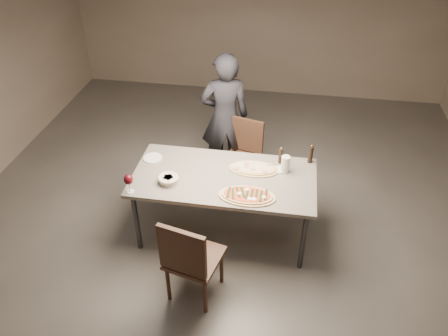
% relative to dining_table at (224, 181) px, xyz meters
% --- Properties ---
extents(room, '(7.00, 7.00, 7.00)m').
position_rel_dining_table_xyz_m(room, '(0.00, 0.00, 0.71)').
color(room, '#555049').
rests_on(room, ground).
extents(dining_table, '(1.80, 0.90, 0.75)m').
position_rel_dining_table_xyz_m(dining_table, '(0.00, 0.00, 0.00)').
color(dining_table, slate).
rests_on(dining_table, ground).
extents(zucchini_pizza, '(0.54, 0.30, 0.05)m').
position_rel_dining_table_xyz_m(zucchini_pizza, '(0.26, -0.28, 0.07)').
color(zucchini_pizza, tan).
rests_on(zucchini_pizza, dining_table).
extents(ham_pizza, '(0.50, 0.28, 0.04)m').
position_rel_dining_table_xyz_m(ham_pizza, '(0.28, 0.15, 0.07)').
color(ham_pizza, tan).
rests_on(ham_pizza, dining_table).
extents(bread_basket, '(0.20, 0.20, 0.07)m').
position_rel_dining_table_xyz_m(bread_basket, '(-0.51, -0.18, 0.10)').
color(bread_basket, beige).
rests_on(bread_basket, dining_table).
extents(oil_dish, '(0.13, 0.13, 0.01)m').
position_rel_dining_table_xyz_m(oil_dish, '(0.53, 0.19, 0.06)').
color(oil_dish, white).
rests_on(oil_dish, dining_table).
extents(pepper_mill_left, '(0.05, 0.05, 0.21)m').
position_rel_dining_table_xyz_m(pepper_mill_left, '(0.83, 0.38, 0.16)').
color(pepper_mill_left, black).
rests_on(pepper_mill_left, dining_table).
extents(pepper_mill_right, '(0.05, 0.05, 0.19)m').
position_rel_dining_table_xyz_m(pepper_mill_right, '(0.53, 0.32, 0.14)').
color(pepper_mill_right, black).
rests_on(pepper_mill_right, dining_table).
extents(carafe, '(0.09, 0.09, 0.18)m').
position_rel_dining_table_xyz_m(carafe, '(0.59, 0.17, 0.15)').
color(carafe, silver).
rests_on(carafe, dining_table).
extents(wine_glass, '(0.09, 0.09, 0.20)m').
position_rel_dining_table_xyz_m(wine_glass, '(-0.83, -0.38, 0.19)').
color(wine_glass, silver).
rests_on(wine_glass, dining_table).
extents(side_plate, '(0.19, 0.19, 0.01)m').
position_rel_dining_table_xyz_m(side_plate, '(-0.78, 0.18, 0.06)').
color(side_plate, white).
rests_on(side_plate, dining_table).
extents(chair_near, '(0.54, 0.54, 0.94)m').
position_rel_dining_table_xyz_m(chair_near, '(-0.15, -0.90, -0.16)').
color(chair_near, '#3F271A').
rests_on(chair_near, ground).
extents(chair_far, '(0.50, 0.50, 0.85)m').
position_rel_dining_table_xyz_m(chair_far, '(0.09, 0.88, -0.21)').
color(chair_far, '#3F271A').
rests_on(chair_far, ground).
extents(diner, '(0.66, 0.52, 1.59)m').
position_rel_dining_table_xyz_m(diner, '(-0.17, 1.09, 0.10)').
color(diner, black).
rests_on(diner, ground).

